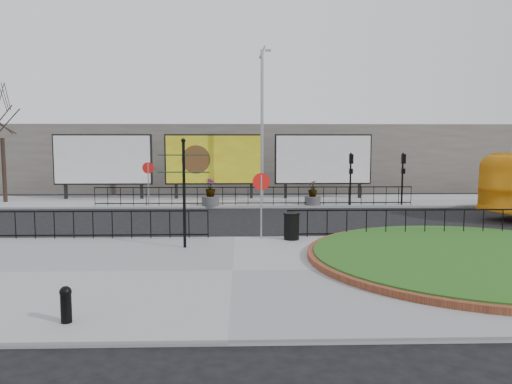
{
  "coord_description": "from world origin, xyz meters",
  "views": [
    {
      "loc": [
        0.25,
        -18.85,
        3.76
      ],
      "look_at": [
        0.88,
        2.2,
        1.62
      ],
      "focal_mm": 35.0,
      "sensor_mm": 36.0,
      "label": 1
    }
  ],
  "objects_px": {
    "billboard_mid": "(214,160)",
    "planter_a": "(210,195)",
    "fingerpost_sign": "(184,182)",
    "planter_c": "(313,196)",
    "bollard": "(66,303)",
    "lamp_post": "(262,123)",
    "litter_bin": "(292,226)"
  },
  "relations": [
    {
      "from": "lamp_post",
      "to": "litter_bin",
      "type": "height_order",
      "value": "lamp_post"
    },
    {
      "from": "lamp_post",
      "to": "fingerpost_sign",
      "type": "xyz_separation_m",
      "value": [
        -3.2,
        -12.89,
        -2.44
      ]
    },
    {
      "from": "lamp_post",
      "to": "planter_a",
      "type": "relative_size",
      "value": 5.94
    },
    {
      "from": "litter_bin",
      "to": "planter_a",
      "type": "distance_m",
      "value": 10.64
    },
    {
      "from": "billboard_mid",
      "to": "planter_c",
      "type": "distance_m",
      "value": 7.08
    },
    {
      "from": "planter_a",
      "to": "planter_c",
      "type": "distance_m",
      "value": 5.86
    },
    {
      "from": "fingerpost_sign",
      "to": "litter_bin",
      "type": "xyz_separation_m",
      "value": [
        3.82,
        1.29,
        -1.75
      ]
    },
    {
      "from": "planter_a",
      "to": "planter_c",
      "type": "xyz_separation_m",
      "value": [
        5.86,
        0.11,
        -0.06
      ]
    },
    {
      "from": "litter_bin",
      "to": "fingerpost_sign",
      "type": "bearing_deg",
      "value": -161.32
    },
    {
      "from": "lamp_post",
      "to": "planter_a",
      "type": "bearing_deg",
      "value": -151.98
    },
    {
      "from": "fingerpost_sign",
      "to": "billboard_mid",
      "type": "bearing_deg",
      "value": 94.31
    },
    {
      "from": "billboard_mid",
      "to": "lamp_post",
      "type": "distance_m",
      "value": 4.23
    },
    {
      "from": "billboard_mid",
      "to": "fingerpost_sign",
      "type": "relative_size",
      "value": 1.65
    },
    {
      "from": "fingerpost_sign",
      "to": "litter_bin",
      "type": "distance_m",
      "value": 4.39
    },
    {
      "from": "litter_bin",
      "to": "planter_a",
      "type": "relative_size",
      "value": 0.65
    },
    {
      "from": "bollard",
      "to": "planter_a",
      "type": "distance_m",
      "value": 18.49
    },
    {
      "from": "lamp_post",
      "to": "bollard",
      "type": "xyz_separation_m",
      "value": [
        -4.79,
        -20.0,
        -4.3
      ]
    },
    {
      "from": "billboard_mid",
      "to": "planter_a",
      "type": "distance_m",
      "value": 4.05
    },
    {
      "from": "billboard_mid",
      "to": "bollard",
      "type": "xyz_separation_m",
      "value": [
        -1.78,
        -21.97,
        -2.07
      ]
    },
    {
      "from": "lamp_post",
      "to": "litter_bin",
      "type": "distance_m",
      "value": 12.35
    },
    {
      "from": "bollard",
      "to": "planter_a",
      "type": "height_order",
      "value": "planter_a"
    },
    {
      "from": "litter_bin",
      "to": "lamp_post",
      "type": "bearing_deg",
      "value": 93.03
    },
    {
      "from": "litter_bin",
      "to": "planter_c",
      "type": "height_order",
      "value": "planter_c"
    },
    {
      "from": "billboard_mid",
      "to": "planter_c",
      "type": "relative_size",
      "value": 4.37
    },
    {
      "from": "planter_a",
      "to": "billboard_mid",
      "type": "bearing_deg",
      "value": 90.0
    },
    {
      "from": "planter_c",
      "to": "litter_bin",
      "type": "bearing_deg",
      "value": -102.48
    },
    {
      "from": "fingerpost_sign",
      "to": "planter_a",
      "type": "relative_size",
      "value": 2.41
    },
    {
      "from": "bollard",
      "to": "litter_bin",
      "type": "distance_m",
      "value": 9.99
    },
    {
      "from": "billboard_mid",
      "to": "fingerpost_sign",
      "type": "bearing_deg",
      "value": -90.75
    },
    {
      "from": "fingerpost_sign",
      "to": "planter_c",
      "type": "height_order",
      "value": "fingerpost_sign"
    },
    {
      "from": "fingerpost_sign",
      "to": "lamp_post",
      "type": "bearing_deg",
      "value": 81.11
    },
    {
      "from": "bollard",
      "to": "planter_c",
      "type": "distance_m",
      "value": 20.03
    }
  ]
}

